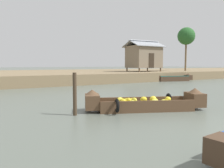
{
  "coord_description": "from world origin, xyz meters",
  "views": [
    {
      "loc": [
        -6.53,
        -2.67,
        1.85
      ],
      "look_at": [
        -0.99,
        6.72,
        0.92
      ],
      "focal_mm": 36.79,
      "sensor_mm": 36.0,
      "label": 1
    }
  ],
  "objects_px": {
    "banana_boat": "(145,103)",
    "mooring_post": "(75,94)",
    "stilt_house_mid_left": "(144,56)",
    "palm_tree_near": "(186,36)",
    "fishing_skiff_distant": "(173,78)"
  },
  "relations": [
    {
      "from": "stilt_house_mid_left",
      "to": "mooring_post",
      "type": "xyz_separation_m",
      "value": [
        -15.47,
        -15.57,
        -2.11
      ]
    },
    {
      "from": "stilt_house_mid_left",
      "to": "palm_tree_near",
      "type": "distance_m",
      "value": 7.33
    },
    {
      "from": "stilt_house_mid_left",
      "to": "mooring_post",
      "type": "distance_m",
      "value": 22.05
    },
    {
      "from": "palm_tree_near",
      "to": "mooring_post",
      "type": "bearing_deg",
      "value": -146.49
    },
    {
      "from": "banana_boat",
      "to": "palm_tree_near",
      "type": "distance_m",
      "value": 25.21
    },
    {
      "from": "banana_boat",
      "to": "mooring_post",
      "type": "xyz_separation_m",
      "value": [
        -2.81,
        0.53,
        0.48
      ]
    },
    {
      "from": "fishing_skiff_distant",
      "to": "mooring_post",
      "type": "distance_m",
      "value": 19.25
    },
    {
      "from": "fishing_skiff_distant",
      "to": "mooring_post",
      "type": "xyz_separation_m",
      "value": [
        -15.88,
        -10.87,
        0.48
      ]
    },
    {
      "from": "banana_boat",
      "to": "mooring_post",
      "type": "distance_m",
      "value": 2.9
    },
    {
      "from": "fishing_skiff_distant",
      "to": "palm_tree_near",
      "type": "bearing_deg",
      "value": 31.23
    },
    {
      "from": "mooring_post",
      "to": "palm_tree_near",
      "type": "bearing_deg",
      "value": 33.51
    },
    {
      "from": "mooring_post",
      "to": "fishing_skiff_distant",
      "type": "bearing_deg",
      "value": 34.38
    },
    {
      "from": "fishing_skiff_distant",
      "to": "stilt_house_mid_left",
      "type": "height_order",
      "value": "stilt_house_mid_left"
    },
    {
      "from": "stilt_house_mid_left",
      "to": "palm_tree_near",
      "type": "height_order",
      "value": "palm_tree_near"
    },
    {
      "from": "banana_boat",
      "to": "stilt_house_mid_left",
      "type": "distance_m",
      "value": 20.64
    }
  ]
}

